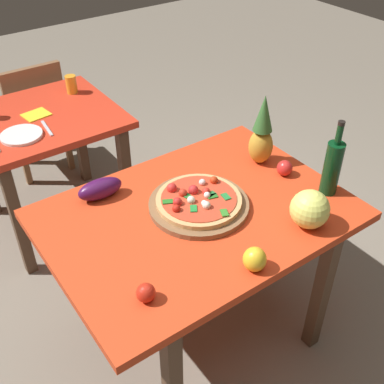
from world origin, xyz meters
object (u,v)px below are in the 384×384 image
at_px(pizza_board, 199,205).
at_px(melon, 310,209).
at_px(napkin_folded, 36,115).
at_px(background_table, 45,135).
at_px(wine_bottle, 332,167).
at_px(drinking_glass_juice, 71,84).
at_px(display_table, 197,227).
at_px(tomato_near_board, 285,168).
at_px(eggplant, 100,189).
at_px(bell_pepper, 255,259).
at_px(dining_chair, 34,113).
at_px(pineapple_left, 262,134).
at_px(knife_utensil, 47,128).
at_px(dinner_plate, 21,135).
at_px(tomato_beside_pepper, 146,293).
at_px(pizza, 198,199).

xyz_separation_m(pizza_board, melon, (0.30, -0.35, 0.07)).
bearing_deg(napkin_folded, background_table, -44.12).
bearing_deg(wine_bottle, drinking_glass_juice, 107.53).
distance_m(display_table, napkin_folded, 1.26).
xyz_separation_m(tomato_near_board, drinking_glass_juice, (-0.44, 1.40, 0.02)).
bearing_deg(napkin_folded, drinking_glass_juice, 27.89).
relative_size(display_table, napkin_folded, 9.08).
distance_m(background_table, eggplant, 0.90).
distance_m(bell_pepper, eggplant, 0.76).
xyz_separation_m(dining_chair, pineapple_left, (0.56, -1.68, 0.44)).
bearing_deg(tomato_near_board, bell_pepper, -144.04).
bearing_deg(bell_pepper, tomato_near_board, 35.96).
distance_m(display_table, background_table, 1.23).
height_order(bell_pepper, knife_utensil, bell_pepper).
bearing_deg(tomato_near_board, background_table, 120.31).
distance_m(drinking_glass_juice, knife_utensil, 0.46).
bearing_deg(drinking_glass_juice, dinner_plate, -142.42).
bearing_deg(tomato_beside_pepper, knife_utensil, 82.66).
xyz_separation_m(display_table, pineapple_left, (0.47, 0.14, 0.25)).
height_order(wine_bottle, tomato_near_board, wine_bottle).
relative_size(eggplant, tomato_beside_pepper, 2.92).
relative_size(wine_bottle, drinking_glass_juice, 3.24).
bearing_deg(background_table, bell_pepper, -82.78).
bearing_deg(melon, drinking_glass_juice, 98.92).
height_order(pizza_board, pizza, pizza).
distance_m(pineapple_left, dinner_plate, 1.26).
xyz_separation_m(bell_pepper, tomato_near_board, (0.51, 0.37, -0.01)).
bearing_deg(drinking_glass_juice, tomato_near_board, -72.41).
height_order(pizza, napkin_folded, pizza).
relative_size(tomato_beside_pepper, dinner_plate, 0.31).
distance_m(background_table, tomato_beside_pepper, 1.52).
relative_size(pizza, tomato_beside_pepper, 5.36).
relative_size(pineapple_left, bell_pepper, 3.65).
bearing_deg(pineapple_left, display_table, -163.89).
bearing_deg(dinner_plate, pineapple_left, -46.43).
bearing_deg(melon, pineapple_left, 71.72).
bearing_deg(napkin_folded, bell_pepper, -82.24).
bearing_deg(pizza_board, drinking_glass_juice, 88.88).
bearing_deg(pineapple_left, napkin_folded, 123.14).
distance_m(melon, bell_pepper, 0.35).
relative_size(melon, tomato_near_board, 2.18).
distance_m(pineapple_left, drinking_glass_juice, 1.32).
distance_m(pizza, tomato_near_board, 0.47).
relative_size(dining_chair, dinner_plate, 3.86).
relative_size(tomato_beside_pepper, drinking_glass_juice, 0.63).
bearing_deg(tomato_beside_pepper, wine_bottle, 3.63).
xyz_separation_m(background_table, melon, (0.54, -1.54, 0.21)).
relative_size(pizza, dinner_plate, 1.67).
relative_size(pizza_board, tomato_beside_pepper, 6.29).
xyz_separation_m(drinking_glass_juice, napkin_folded, (-0.29, -0.15, -0.05)).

